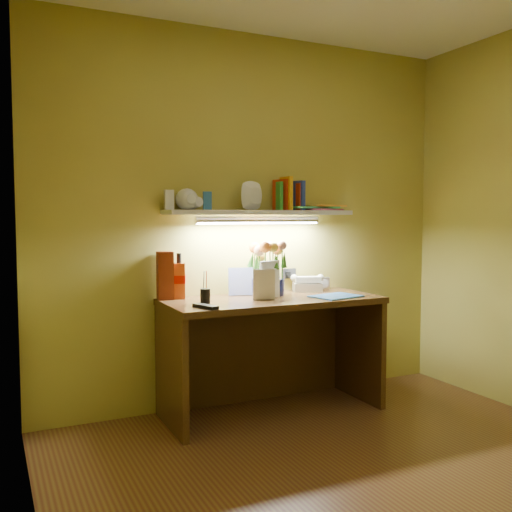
{
  "coord_description": "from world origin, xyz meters",
  "views": [
    {
      "loc": [
        -1.66,
        -2.04,
        1.28
      ],
      "look_at": [
        -0.05,
        1.35,
        1.01
      ],
      "focal_mm": 40.0,
      "sensor_mm": 36.0,
      "label": 1
    }
  ],
  "objects_px": {
    "desk": "(272,355)",
    "whisky_bottle": "(179,276)",
    "flower_bouquet": "(268,266)",
    "desk_clock": "(323,283)",
    "telephone": "(307,283)"
  },
  "relations": [
    {
      "from": "whisky_bottle",
      "to": "desk",
      "type": "bearing_deg",
      "value": -22.39
    },
    {
      "from": "desk",
      "to": "whisky_bottle",
      "type": "relative_size",
      "value": 4.81
    },
    {
      "from": "desk_clock",
      "to": "telephone",
      "type": "bearing_deg",
      "value": -156.63
    },
    {
      "from": "desk_clock",
      "to": "flower_bouquet",
      "type": "bearing_deg",
      "value": -161.32
    },
    {
      "from": "desk_clock",
      "to": "whisky_bottle",
      "type": "height_order",
      "value": "whisky_bottle"
    },
    {
      "from": "flower_bouquet",
      "to": "telephone",
      "type": "xyz_separation_m",
      "value": [
        0.34,
        0.05,
        -0.13
      ]
    },
    {
      "from": "flower_bouquet",
      "to": "telephone",
      "type": "distance_m",
      "value": 0.36
    },
    {
      "from": "flower_bouquet",
      "to": "whisky_bottle",
      "type": "xyz_separation_m",
      "value": [
        -0.59,
        0.09,
        -0.05
      ]
    },
    {
      "from": "desk",
      "to": "whisky_bottle",
      "type": "height_order",
      "value": "whisky_bottle"
    },
    {
      "from": "flower_bouquet",
      "to": "desk",
      "type": "bearing_deg",
      "value": -105.4
    },
    {
      "from": "telephone",
      "to": "flower_bouquet",
      "type": "bearing_deg",
      "value": -149.37
    },
    {
      "from": "desk",
      "to": "flower_bouquet",
      "type": "xyz_separation_m",
      "value": [
        0.04,
        0.14,
        0.57
      ]
    },
    {
      "from": "flower_bouquet",
      "to": "whisky_bottle",
      "type": "distance_m",
      "value": 0.6
    },
    {
      "from": "desk",
      "to": "flower_bouquet",
      "type": "relative_size",
      "value": 3.65
    },
    {
      "from": "telephone",
      "to": "whisky_bottle",
      "type": "height_order",
      "value": "whisky_bottle"
    }
  ]
}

